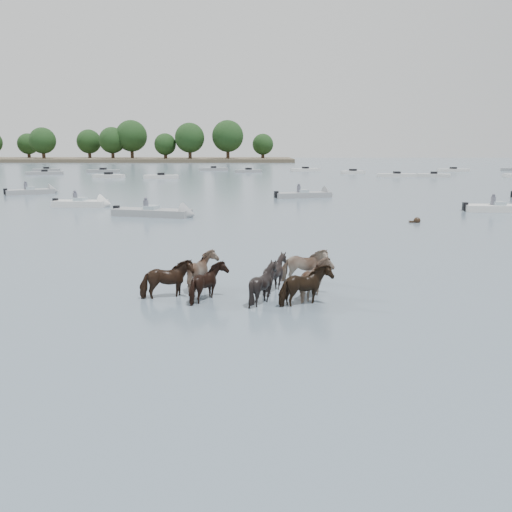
{
  "coord_description": "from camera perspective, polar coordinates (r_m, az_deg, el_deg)",
  "views": [
    {
      "loc": [
        -0.37,
        -17.1,
        4.79
      ],
      "look_at": [
        -0.45,
        0.54,
        1.1
      ],
      "focal_mm": 37.1,
      "sensor_mm": 36.0,
      "label": 1
    }
  ],
  "objects": [
    {
      "name": "motorboat_f",
      "position": [
        58.46,
        -22.45,
        6.45
      ],
      "size": [
        5.12,
        3.87,
        1.92
      ],
      "rotation": [
        0.0,
        0.0,
        0.52
      ],
      "color": "gray",
      "rests_on": "ground"
    },
    {
      "name": "motorboat_d",
      "position": [
        43.68,
        25.56,
        4.66
      ],
      "size": [
        5.48,
        1.86,
        1.92
      ],
      "rotation": [
        0.0,
        0.0,
        -0.05
      ],
      "color": "silver",
      "rests_on": "ground"
    },
    {
      "name": "motorboat_b",
      "position": [
        37.16,
        -10.05,
        4.57
      ],
      "size": [
        6.14,
        3.05,
        1.92
      ],
      "rotation": [
        0.0,
        0.0,
        -0.26
      ],
      "color": "gray",
      "rests_on": "ground"
    },
    {
      "name": "motorboat_c",
      "position": [
        50.73,
        5.91,
        6.59
      ],
      "size": [
        5.97,
        3.19,
        1.92
      ],
      "rotation": [
        0.0,
        0.0,
        0.29
      ],
      "color": "gray",
      "rests_on": "ground"
    },
    {
      "name": "swimming_pony",
      "position": [
        35.15,
        16.9,
        3.64
      ],
      "size": [
        0.72,
        0.44,
        0.44
      ],
      "color": "black",
      "rests_on": "ground"
    },
    {
      "name": "shoreline",
      "position": [
        181.08,
        -22.69,
        9.56
      ],
      "size": [
        160.0,
        30.0,
        1.0
      ],
      "primitive_type": "cube",
      "color": "#4C4233",
      "rests_on": "ground"
    },
    {
      "name": "distant_flotilla",
      "position": [
        92.65,
        0.39,
        9.01
      ],
      "size": [
        104.54,
        27.9,
        0.93
      ],
      "color": "silver",
      "rests_on": "ground"
    },
    {
      "name": "motorboat_a",
      "position": [
        44.62,
        -17.54,
        5.4
      ],
      "size": [
        4.81,
        1.88,
        1.92
      ],
      "rotation": [
        0.0,
        0.0,
        -0.06
      ],
      "color": "silver",
      "rests_on": "ground"
    },
    {
      "name": "ground",
      "position": [
        17.77,
        1.45,
        -3.83
      ],
      "size": [
        400.0,
        400.0,
        0.0
      ],
      "primitive_type": "plane",
      "color": "#4B5B6B",
      "rests_on": "ground"
    },
    {
      "name": "pony_herd",
      "position": [
        17.18,
        -0.09,
        -2.52
      ],
      "size": [
        6.36,
        3.88,
        1.42
      ],
      "color": "black",
      "rests_on": "ground"
    },
    {
      "name": "treeline",
      "position": [
        178.57,
        -23.13,
        11.48
      ],
      "size": [
        150.85,
        23.45,
        12.46
      ],
      "color": "#382619",
      "rests_on": "ground"
    }
  ]
}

